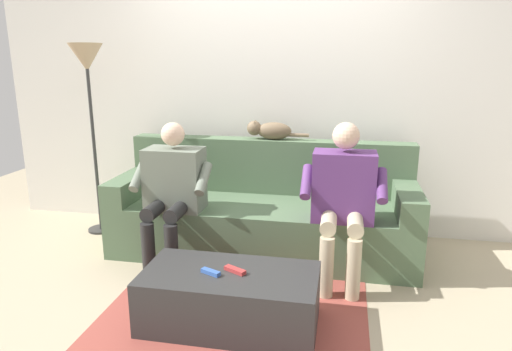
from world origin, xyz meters
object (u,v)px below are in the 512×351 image
person_right_seated (172,186)px  floor_lamp (88,72)px  remote_red (235,270)px  couch (264,213)px  coffee_table (230,298)px  person_left_seated (343,193)px  remote_blue (211,272)px  cat_on_backrest (269,130)px

person_right_seated → floor_lamp: floor_lamp is taller
remote_red → couch: bearing=119.1°
person_right_seated → remote_red: size_ratio=7.79×
coffee_table → remote_red: size_ratio=7.36×
floor_lamp → person_left_seated: bearing=166.5°
coffee_table → person_right_seated: 1.11m
couch → coffee_table: (0.00, 1.18, -0.14)m
coffee_table → remote_blue: 0.22m
cat_on_backrest → floor_lamp: floor_lamp is taller
person_left_seated → floor_lamp: size_ratio=0.67×
cat_on_backrest → remote_red: (-0.03, 1.44, -0.63)m
person_left_seated → floor_lamp: (2.24, -0.54, 0.82)m
floor_lamp → couch: bearing=175.8°
cat_on_backrest → coffee_table: bearing=90.2°
remote_red → remote_blue: bearing=-130.5°
person_right_seated → cat_on_backrest: bearing=-133.5°
person_right_seated → coffee_table: bearing=129.9°
remote_blue → floor_lamp: bearing=-18.0°
person_right_seated → cat_on_backrest: 1.00m
coffee_table → remote_red: (-0.03, -0.01, 0.18)m
person_left_seated → couch: bearing=-32.9°
couch → person_left_seated: 0.84m
remote_blue → floor_lamp: (1.48, -1.34, 1.11)m
person_left_seated → floor_lamp: floor_lamp is taller
person_right_seated → floor_lamp: bearing=-29.0°
coffee_table → floor_lamp: size_ratio=0.62×
couch → remote_red: couch is taller
couch → cat_on_backrest: size_ratio=4.57×
remote_blue → cat_on_backrest: bearing=-69.8°
remote_red → remote_blue: (0.14, 0.05, 0.00)m
couch → remote_red: (-0.03, 1.17, 0.04)m
person_left_seated → remote_blue: person_left_seated is taller
cat_on_backrest → remote_blue: size_ratio=4.28×
couch → person_left_seated: person_left_seated is taller
coffee_table → remote_blue: remote_blue is taller
coffee_table → person_left_seated: size_ratio=0.92×
couch → person_right_seated: 0.83m
person_left_seated → person_right_seated: (1.29, -0.01, -0.02)m
couch → floor_lamp: bearing=-4.2°
remote_red → floor_lamp: 2.35m
coffee_table → floor_lamp: (1.59, -1.30, 1.29)m
remote_red → person_right_seated: bearing=159.3°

